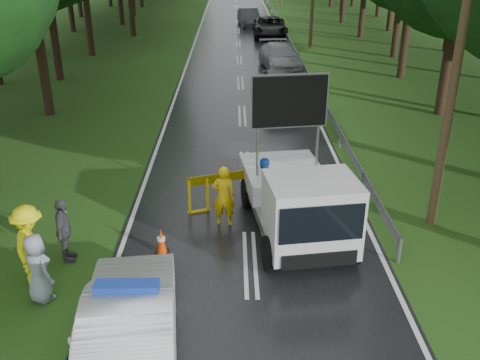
{
  "coord_description": "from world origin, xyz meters",
  "views": [
    {
      "loc": [
        -0.4,
        -11.28,
        7.45
      ],
      "look_at": [
        -0.23,
        2.17,
        1.3
      ],
      "focal_mm": 40.0,
      "sensor_mm": 36.0,
      "label": 1
    }
  ],
  "objects_px": {
    "work_truck": "(298,200)",
    "queue_car_second": "(281,57)",
    "queue_car_first": "(281,88)",
    "queue_car_fourth": "(249,17)",
    "queue_car_third": "(270,27)",
    "civilian": "(266,184)",
    "police_sedan": "(131,324)",
    "barrier": "(234,180)",
    "officer": "(224,196)"
  },
  "relations": [
    {
      "from": "queue_car_fourth",
      "to": "barrier",
      "type": "bearing_deg",
      "value": -99.56
    },
    {
      "from": "barrier",
      "to": "queue_car_third",
      "type": "relative_size",
      "value": 0.48
    },
    {
      "from": "queue_car_second",
      "to": "police_sedan",
      "type": "bearing_deg",
      "value": -108.26
    },
    {
      "from": "civilian",
      "to": "queue_car_third",
      "type": "distance_m",
      "value": 30.03
    },
    {
      "from": "civilian",
      "to": "queue_car_fourth",
      "type": "distance_m",
      "value": 35.96
    },
    {
      "from": "queue_car_third",
      "to": "officer",
      "type": "bearing_deg",
      "value": -94.95
    },
    {
      "from": "police_sedan",
      "to": "civilian",
      "type": "relative_size",
      "value": 3.09
    },
    {
      "from": "queue_car_third",
      "to": "queue_car_fourth",
      "type": "bearing_deg",
      "value": 105.49
    },
    {
      "from": "police_sedan",
      "to": "queue_car_first",
      "type": "distance_m",
      "value": 17.55
    },
    {
      "from": "officer",
      "to": "queue_car_third",
      "type": "height_order",
      "value": "officer"
    },
    {
      "from": "civilian",
      "to": "queue_car_first",
      "type": "distance_m",
      "value": 10.87
    },
    {
      "from": "police_sedan",
      "to": "queue_car_second",
      "type": "height_order",
      "value": "police_sedan"
    },
    {
      "from": "barrier",
      "to": "civilian",
      "type": "height_order",
      "value": "civilian"
    },
    {
      "from": "work_truck",
      "to": "queue_car_third",
      "type": "relative_size",
      "value": 0.96
    },
    {
      "from": "barrier",
      "to": "queue_car_first",
      "type": "bearing_deg",
      "value": 59.14
    },
    {
      "from": "police_sedan",
      "to": "queue_car_second",
      "type": "relative_size",
      "value": 0.95
    },
    {
      "from": "queue_car_first",
      "to": "queue_car_second",
      "type": "height_order",
      "value": "queue_car_first"
    },
    {
      "from": "queue_car_first",
      "to": "queue_car_third",
      "type": "distance_m",
      "value": 19.18
    },
    {
      "from": "civilian",
      "to": "queue_car_second",
      "type": "height_order",
      "value": "civilian"
    },
    {
      "from": "queue_car_second",
      "to": "barrier",
      "type": "bearing_deg",
      "value": -106.1
    },
    {
      "from": "work_truck",
      "to": "queue_car_second",
      "type": "xyz_separation_m",
      "value": [
        1.2,
        20.04,
        -0.36
      ]
    },
    {
      "from": "work_truck",
      "to": "queue_car_first",
      "type": "height_order",
      "value": "work_truck"
    },
    {
      "from": "queue_car_first",
      "to": "queue_car_second",
      "type": "bearing_deg",
      "value": 83.36
    },
    {
      "from": "officer",
      "to": "queue_car_third",
      "type": "xyz_separation_m",
      "value": [
        3.29,
        30.96,
        -0.11
      ]
    },
    {
      "from": "work_truck",
      "to": "queue_car_second",
      "type": "relative_size",
      "value": 1.04
    },
    {
      "from": "queue_car_fourth",
      "to": "work_truck",
      "type": "bearing_deg",
      "value": -96.87
    },
    {
      "from": "work_truck",
      "to": "civilian",
      "type": "relative_size",
      "value": 3.39
    },
    {
      "from": "queue_car_second",
      "to": "civilian",
      "type": "bearing_deg",
      "value": -103.19
    },
    {
      "from": "barrier",
      "to": "queue_car_first",
      "type": "height_order",
      "value": "queue_car_first"
    },
    {
      "from": "officer",
      "to": "queue_car_first",
      "type": "xyz_separation_m",
      "value": [
        2.56,
        11.79,
        -0.07
      ]
    },
    {
      "from": "queue_car_second",
      "to": "queue_car_third",
      "type": "distance_m",
      "value": 11.61
    },
    {
      "from": "officer",
      "to": "queue_car_fourth",
      "type": "height_order",
      "value": "officer"
    },
    {
      "from": "queue_car_second",
      "to": "queue_car_fourth",
      "type": "height_order",
      "value": "queue_car_fourth"
    },
    {
      "from": "barrier",
      "to": "queue_car_third",
      "type": "bearing_deg",
      "value": 65.38
    },
    {
      "from": "work_truck",
      "to": "queue_car_fourth",
      "type": "height_order",
      "value": "work_truck"
    },
    {
      "from": "queue_car_fourth",
      "to": "queue_car_second",
      "type": "bearing_deg",
      "value": -92.59
    },
    {
      "from": "police_sedan",
      "to": "officer",
      "type": "height_order",
      "value": "officer"
    },
    {
      "from": "officer",
      "to": "queue_car_second",
      "type": "height_order",
      "value": "officer"
    },
    {
      "from": "queue_car_fourth",
      "to": "queue_car_first",
      "type": "bearing_deg",
      "value": -95.37
    },
    {
      "from": "officer",
      "to": "queue_car_fourth",
      "type": "distance_m",
      "value": 37.0
    },
    {
      "from": "officer",
      "to": "queue_car_fourth",
      "type": "relative_size",
      "value": 0.39
    },
    {
      "from": "barrier",
      "to": "officer",
      "type": "relative_size",
      "value": 1.52
    },
    {
      "from": "queue_car_third",
      "to": "work_truck",
      "type": "bearing_deg",
      "value": -91.26
    },
    {
      "from": "civilian",
      "to": "queue_car_fourth",
      "type": "height_order",
      "value": "civilian"
    },
    {
      "from": "queue_car_second",
      "to": "queue_car_third",
      "type": "height_order",
      "value": "queue_car_third"
    },
    {
      "from": "police_sedan",
      "to": "officer",
      "type": "xyz_separation_m",
      "value": [
        1.67,
        5.24,
        0.1
      ]
    },
    {
      "from": "queue_car_first",
      "to": "queue_car_fourth",
      "type": "relative_size",
      "value": 1.06
    },
    {
      "from": "officer",
      "to": "queue_car_third",
      "type": "bearing_deg",
      "value": -94.41
    },
    {
      "from": "work_truck",
      "to": "officer",
      "type": "height_order",
      "value": "work_truck"
    },
    {
      "from": "queue_car_second",
      "to": "queue_car_third",
      "type": "relative_size",
      "value": 0.92
    }
  ]
}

